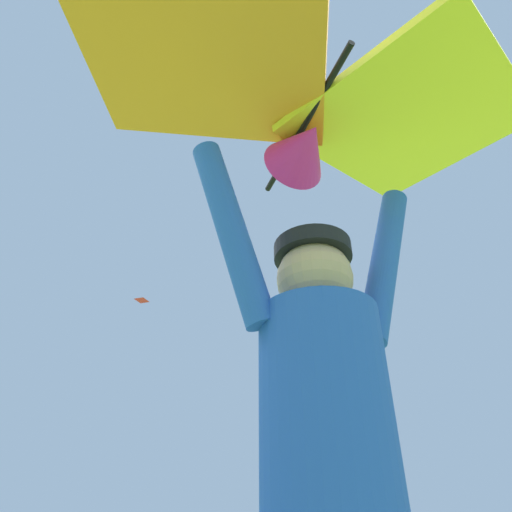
# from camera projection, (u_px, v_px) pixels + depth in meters

# --- Properties ---
(kite_flyer_person) EXTENTS (0.80, 0.42, 1.92)m
(kite_flyer_person) POSITION_uv_depth(u_px,v_px,m) (331.00, 486.00, 1.06)
(kite_flyer_person) COLOR #424751
(kite_flyer_person) RESTS_ON ground
(held_stunt_kite) EXTENTS (1.90, 1.24, 0.42)m
(held_stunt_kite) POSITION_uv_depth(u_px,v_px,m) (311.00, 103.00, 1.68)
(held_stunt_kite) COLOR black
(distant_kite_red_low_left) EXTENTS (0.72, 0.72, 0.11)m
(distant_kite_red_low_left) POSITION_uv_depth(u_px,v_px,m) (142.00, 300.00, 22.53)
(distant_kite_red_low_left) COLOR red
(distant_kite_magenta_high_left) EXTENTS (1.16, 1.16, 0.22)m
(distant_kite_magenta_high_left) POSITION_uv_depth(u_px,v_px,m) (279.00, 492.00, 32.30)
(distant_kite_magenta_high_left) COLOR #DB2393
(distant_kite_magenta_high_right) EXTENTS (1.09, 1.10, 0.28)m
(distant_kite_magenta_high_right) POSITION_uv_depth(u_px,v_px,m) (286.00, 334.00, 27.16)
(distant_kite_magenta_high_right) COLOR #DB2393
(distant_kite_teal_overhead_distant) EXTENTS (0.71, 0.57, 0.81)m
(distant_kite_teal_overhead_distant) POSITION_uv_depth(u_px,v_px,m) (380.00, 361.00, 34.96)
(distant_kite_teal_overhead_distant) COLOR #19B2AD
(marker_flag) EXTENTS (0.30, 0.24, 1.70)m
(marker_flag) POSITION_uv_depth(u_px,v_px,m) (358.00, 507.00, 8.90)
(marker_flag) COLOR silver
(marker_flag) RESTS_ON ground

